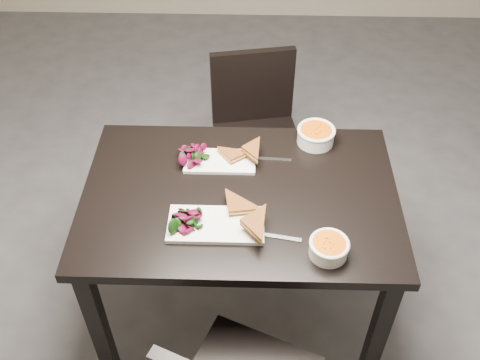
{
  "coord_description": "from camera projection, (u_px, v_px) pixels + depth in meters",
  "views": [
    {
      "loc": [
        -0.27,
        -1.83,
        2.24
      ],
      "look_at": [
        -0.31,
        -0.37,
        0.82
      ],
      "focal_mm": 41.19,
      "sensor_mm": 36.0,
      "label": 1
    }
  ],
  "objects": [
    {
      "name": "sandwich_near",
      "position": [
        234.0,
        215.0,
        1.94
      ],
      "size": [
        0.19,
        0.15,
        0.06
      ],
      "primitive_type": null,
      "rotation": [
        0.0,
        0.0,
        0.16
      ],
      "color": "#95541F",
      "rests_on": "plate_near"
    },
    {
      "name": "chair_far",
      "position": [
        256.0,
        126.0,
        2.81
      ],
      "size": [
        0.49,
        0.49,
        0.85
      ],
      "rotation": [
        0.0,
        0.0,
        0.18
      ],
      "color": "black",
      "rests_on": "ground"
    },
    {
      "name": "plate_near",
      "position": [
        216.0,
        225.0,
        1.96
      ],
      "size": [
        0.34,
        0.17,
        0.02
      ],
      "primitive_type": "cube",
      "color": "white",
      "rests_on": "table"
    },
    {
      "name": "soup_bowl_near",
      "position": [
        329.0,
        247.0,
        1.85
      ],
      "size": [
        0.14,
        0.14,
        0.06
      ],
      "color": "white",
      "rests_on": "table"
    },
    {
      "name": "salad_far",
      "position": [
        195.0,
        156.0,
        2.19
      ],
      "size": [
        0.09,
        0.08,
        0.04
      ],
      "primitive_type": null,
      "color": "black",
      "rests_on": "plate_far"
    },
    {
      "name": "sandwich_far",
      "position": [
        236.0,
        158.0,
        2.17
      ],
      "size": [
        0.18,
        0.17,
        0.05
      ],
      "primitive_type": null,
      "rotation": [
        0.0,
        0.0,
        0.63
      ],
      "color": "#95541F",
      "rests_on": "plate_far"
    },
    {
      "name": "cutlery_far",
      "position": [
        269.0,
        159.0,
        2.22
      ],
      "size": [
        0.18,
        0.03,
        0.0
      ],
      "primitive_type": "cube",
      "rotation": [
        0.0,
        0.0,
        -0.05
      ],
      "color": "silver",
      "rests_on": "table"
    },
    {
      "name": "plate_far",
      "position": [
        220.0,
        161.0,
        2.2
      ],
      "size": [
        0.28,
        0.14,
        0.01
      ],
      "primitive_type": "cube",
      "color": "white",
      "rests_on": "table"
    },
    {
      "name": "soup_bowl_far",
      "position": [
        316.0,
        135.0,
        2.27
      ],
      "size": [
        0.16,
        0.16,
        0.07
      ],
      "color": "white",
      "rests_on": "table"
    },
    {
      "name": "table",
      "position": [
        240.0,
        211.0,
        2.15
      ],
      "size": [
        1.2,
        0.8,
        0.75
      ],
      "color": "black",
      "rests_on": "ground"
    },
    {
      "name": "ground",
      "position": [
        301.0,
        245.0,
        2.87
      ],
      "size": [
        5.0,
        5.0,
        0.0
      ],
      "primitive_type": "plane",
      "color": "#47474C",
      "rests_on": "ground"
    },
    {
      "name": "cutlery_near",
      "position": [
        276.0,
        236.0,
        1.93
      ],
      "size": [
        0.18,
        0.05,
        0.0
      ],
      "primitive_type": "cube",
      "rotation": [
        0.0,
        0.0,
        -0.17
      ],
      "color": "silver",
      "rests_on": "table"
    },
    {
      "name": "salad_near",
      "position": [
        187.0,
        218.0,
        1.94
      ],
      "size": [
        0.11,
        0.1,
        0.05
      ],
      "primitive_type": null,
      "color": "black",
      "rests_on": "plate_near"
    }
  ]
}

